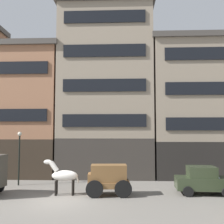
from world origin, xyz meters
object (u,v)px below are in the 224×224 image
Objects in this scene: sedan_dark at (203,180)px; streetlamp_curbside at (19,150)px; cargo_wagon at (108,178)px; fire_hydrant_curbside at (111,180)px; draft_horse at (63,175)px.

streetlamp_curbside is at bearing 169.88° from sedan_dark.
cargo_wagon is 6.35m from sedan_dark.
cargo_wagon is 3.60× the size of fire_hydrant_curbside.
cargo_wagon reaches higher than fire_hydrant_curbside.
cargo_wagon is 1.27× the size of draft_horse.
sedan_dark is at bearing -20.87° from fire_hydrant_curbside.
cargo_wagon is at bearing 0.06° from draft_horse.
streetlamp_curbside reaches higher than cargo_wagon.
draft_horse is at bearing -134.93° from fire_hydrant_curbside.
streetlamp_curbside is at bearing 179.98° from fire_hydrant_curbside.
sedan_dark is (9.27, 0.59, -0.36)m from draft_horse.
streetlamp_curbside is (-4.17, 2.99, 1.40)m from draft_horse.
sedan_dark is 0.92× the size of streetlamp_curbside.
draft_horse is at bearing -179.94° from cargo_wagon.
fire_hydrant_curbside is at bearing -0.02° from streetlamp_curbside.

